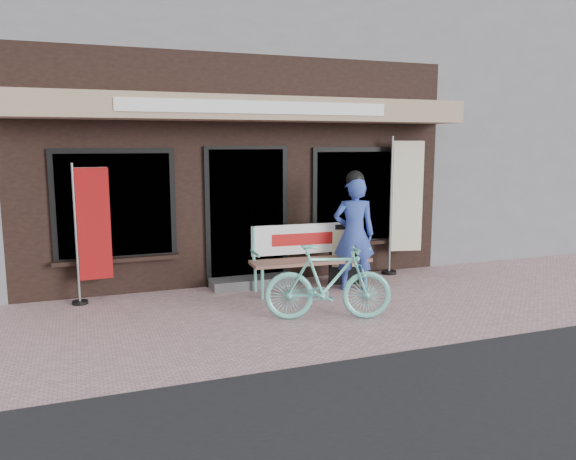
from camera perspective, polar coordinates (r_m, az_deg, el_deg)
name	(u,v)px	position (r m, az deg, el deg)	size (l,w,h in m)	color
ground	(291,319)	(7.33, 0.31, -9.03)	(70.00, 70.00, 0.00)	#CB9B9F
storefront	(204,106)	(11.77, -8.49, 12.38)	(7.00, 6.77, 6.00)	black
neighbor_right_near	(517,122)	(16.29, 22.27, 10.16)	(10.00, 7.00, 5.60)	slate
bench	(309,252)	(8.65, 2.13, -2.22)	(1.88, 0.57, 1.01)	#6BD1BE
person	(354,232)	(8.64, 6.72, -0.17)	(0.73, 0.60, 1.84)	#314BAB
bicycle	(328,282)	(7.21, 4.10, -5.33)	(0.46, 1.63, 0.98)	#6BD1BE
nobori_red	(91,232)	(8.31, -19.37, -0.15)	(0.58, 0.23, 1.98)	gray
nobori_cream	(404,204)	(9.79, 11.73, 2.62)	(0.70, 0.31, 2.36)	gray
menu_stand	(344,254)	(9.00, 5.75, -2.40)	(0.49, 0.22, 0.98)	black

